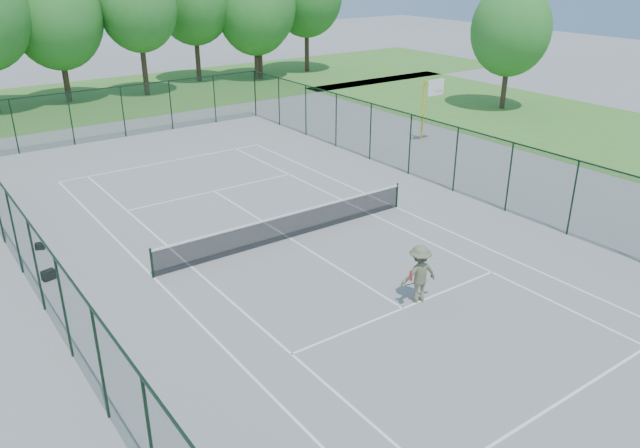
{
  "coord_description": "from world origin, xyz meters",
  "views": [
    {
      "loc": [
        -11.77,
        -18.4,
        10.03
      ],
      "look_at": [
        0.0,
        -2.0,
        1.3
      ],
      "focal_mm": 35.0,
      "sensor_mm": 36.0,
      "label": 1
    }
  ],
  "objects_px": {
    "basketball_goal": "(430,97)",
    "sports_bag_a": "(49,275)",
    "tennis_net": "(289,225)",
    "tennis_player": "(419,274)"
  },
  "relations": [
    {
      "from": "tennis_net",
      "to": "sports_bag_a",
      "type": "distance_m",
      "value": 8.62
    },
    {
      "from": "tennis_net",
      "to": "basketball_goal",
      "type": "relative_size",
      "value": 3.04
    },
    {
      "from": "basketball_goal",
      "to": "tennis_net",
      "type": "bearing_deg",
      "value": -154.25
    },
    {
      "from": "tennis_net",
      "to": "tennis_player",
      "type": "bearing_deg",
      "value": -83.59
    },
    {
      "from": "basketball_goal",
      "to": "tennis_player",
      "type": "xyz_separation_m",
      "value": [
        -13.3,
        -13.05,
        -1.62
      ]
    },
    {
      "from": "basketball_goal",
      "to": "sports_bag_a",
      "type": "xyz_separation_m",
      "value": [
        -22.4,
        -4.83,
        -2.4
      ]
    },
    {
      "from": "sports_bag_a",
      "to": "tennis_net",
      "type": "bearing_deg",
      "value": -25.33
    },
    {
      "from": "tennis_net",
      "to": "sports_bag_a",
      "type": "xyz_separation_m",
      "value": [
        -8.39,
        1.93,
        -0.41
      ]
    },
    {
      "from": "basketball_goal",
      "to": "sports_bag_a",
      "type": "height_order",
      "value": "basketball_goal"
    },
    {
      "from": "tennis_net",
      "to": "basketball_goal",
      "type": "xyz_separation_m",
      "value": [
        14.01,
        6.76,
        1.99
      ]
    }
  ]
}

